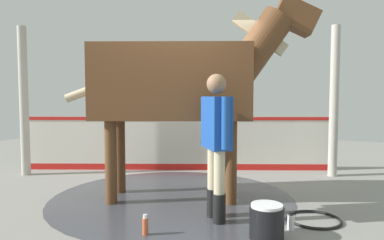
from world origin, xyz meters
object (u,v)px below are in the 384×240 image
(wash_bucket, at_px, (267,222))
(hose_coil, at_px, (314,219))
(bottle_shampoo, at_px, (291,221))
(handler, at_px, (216,136))
(horse, at_px, (181,82))
(bottle_spray, at_px, (145,226))

(wash_bucket, distance_m, hose_coil, 0.86)
(wash_bucket, distance_m, bottle_shampoo, 0.41)
(handler, bearing_deg, hose_coil, 162.11)
(bottle_shampoo, distance_m, hose_coil, 0.44)
(horse, bearing_deg, bottle_shampoo, -43.67)
(handler, height_order, bottle_spray, handler)
(wash_bucket, xyz_separation_m, bottle_spray, (-1.17, -0.46, -0.08))
(horse, height_order, bottle_spray, horse)
(handler, height_order, wash_bucket, handler)
(handler, height_order, bottle_shampoo, handler)
(handler, distance_m, bottle_spray, 1.27)
(horse, distance_m, handler, 1.20)
(bottle_spray, bearing_deg, hose_coil, 38.48)
(horse, xyz_separation_m, bottle_shampoo, (1.64, -0.55, -1.56))
(wash_bucket, height_order, bottle_spray, wash_bucket)
(wash_bucket, bearing_deg, bottle_shampoo, 64.00)
(wash_bucket, xyz_separation_m, hose_coil, (0.37, 0.76, -0.16))
(horse, distance_m, bottle_shampoo, 2.33)
(wash_bucket, height_order, bottle_shampoo, wash_bucket)
(wash_bucket, bearing_deg, hose_coil, 64.12)
(bottle_shampoo, distance_m, bottle_spray, 1.58)
(handler, relative_size, wash_bucket, 4.76)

